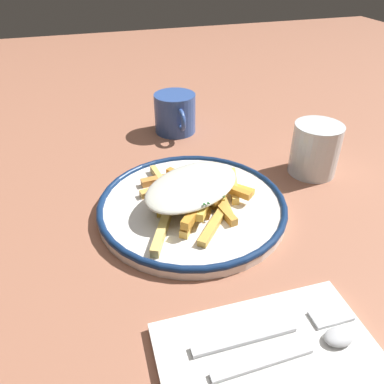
{
  "coord_description": "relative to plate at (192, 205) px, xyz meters",
  "views": [
    {
      "loc": [
        0.44,
        -0.14,
        0.35
      ],
      "look_at": [
        0.0,
        0.0,
        0.03
      ],
      "focal_mm": 35.54,
      "sensor_mm": 36.0,
      "label": 1
    }
  ],
  "objects": [
    {
      "name": "ground_plane",
      "position": [
        0.0,
        0.0,
        -0.01
      ],
      "size": [
        2.6,
        2.6,
        0.0
      ],
      "primitive_type": "plane",
      "color": "#9D6249"
    },
    {
      "name": "plate",
      "position": [
        0.0,
        0.0,
        0.0
      ],
      "size": [
        0.28,
        0.28,
        0.02
      ],
      "color": "white",
      "rests_on": "ground_plane"
    },
    {
      "name": "fries_heap",
      "position": [
        -0.0,
        0.0,
        0.03
      ],
      "size": [
        0.21,
        0.19,
        0.04
      ],
      "color": "#E2A84E",
      "rests_on": "plate"
    },
    {
      "name": "napkin",
      "position": [
        0.26,
        0.0,
        -0.01
      ],
      "size": [
        0.15,
        0.22,
        0.01
      ],
      "primitive_type": "cube",
      "rotation": [
        0.0,
        0.0,
        -0.02
      ],
      "color": "white",
      "rests_on": "ground_plane"
    },
    {
      "name": "fork",
      "position": [
        0.23,
        0.02,
        0.0
      ],
      "size": [
        0.02,
        0.18,
        0.01
      ],
      "color": "silver",
      "rests_on": "napkin"
    },
    {
      "name": "spoon",
      "position": [
        0.26,
        0.04,
        0.0
      ],
      "size": [
        0.02,
        0.15,
        0.01
      ],
      "color": "silver",
      "rests_on": "napkin"
    },
    {
      "name": "water_glass",
      "position": [
        -0.05,
        0.23,
        0.03
      ],
      "size": [
        0.08,
        0.08,
        0.09
      ],
      "primitive_type": "cylinder",
      "color": "silver",
      "rests_on": "ground_plane"
    },
    {
      "name": "coffee_mug",
      "position": [
        -0.28,
        0.05,
        0.03
      ],
      "size": [
        0.11,
        0.08,
        0.08
      ],
      "color": "#325199",
      "rests_on": "ground_plane"
    }
  ]
}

